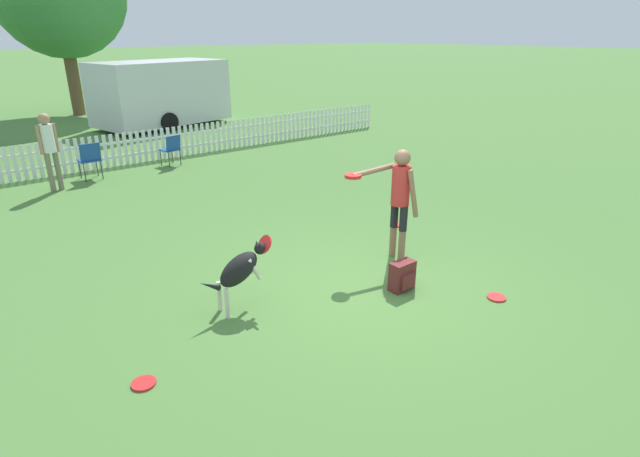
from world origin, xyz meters
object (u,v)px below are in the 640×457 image
at_px(frisbee_near_dog, 397,225).
at_px(folding_chair_green_right, 171,147).
at_px(folding_chair_blue_left, 90,157).
at_px(handler_person, 398,192).
at_px(equipment_trailer, 161,92).
at_px(leaping_dog, 240,269).
at_px(backpack_on_grass, 402,276).
at_px(frisbee_near_handler, 144,383).
at_px(frisbee_midfield, 496,297).
at_px(spectator_standing, 49,144).

distance_m(frisbee_near_dog, folding_chair_green_right, 6.93).
bearing_deg(folding_chair_blue_left, folding_chair_green_right, -178.13).
distance_m(handler_person, equipment_trailer, 13.75).
xyz_separation_m(leaping_dog, backpack_on_grass, (1.98, -0.95, -0.36)).
height_order(frisbee_near_handler, frisbee_midfield, same).
bearing_deg(frisbee_midfield, frisbee_near_dog, 70.44).
height_order(backpack_on_grass, spectator_standing, spectator_standing).
height_order(frisbee_midfield, folding_chair_green_right, folding_chair_green_right).
relative_size(leaping_dog, frisbee_near_handler, 4.09).
relative_size(leaping_dog, frisbee_near_dog, 4.09).
bearing_deg(spectator_standing, equipment_trailer, -141.77).
xyz_separation_m(leaping_dog, spectator_standing, (-0.60, 7.06, 0.49)).
height_order(frisbee_near_dog, backpack_on_grass, backpack_on_grass).
distance_m(frisbee_near_handler, folding_chair_green_right, 9.13).
distance_m(handler_person, folding_chair_green_right, 7.75).
height_order(frisbee_midfield, equipment_trailer, equipment_trailer).
xyz_separation_m(frisbee_near_handler, folding_chair_blue_left, (1.84, 8.16, 0.53)).
bearing_deg(folding_chair_blue_left, frisbee_midfield, 104.68).
xyz_separation_m(backpack_on_grass, folding_chair_blue_left, (-1.69, 8.43, 0.34)).
bearing_deg(equipment_trailer, leaping_dog, -120.75).
distance_m(frisbee_near_handler, folding_chair_blue_left, 8.38).
xyz_separation_m(handler_person, spectator_standing, (-3.27, 7.22, -0.04)).
xyz_separation_m(frisbee_near_handler, frisbee_midfield, (4.33, -1.24, 0.00)).
bearing_deg(frisbee_near_dog, leaping_dog, -168.20).
relative_size(leaping_dog, backpack_on_grass, 2.44).
bearing_deg(backpack_on_grass, equipment_trailer, 79.81).
bearing_deg(folding_chair_green_right, frisbee_near_handler, 52.64).
relative_size(leaping_dog, equipment_trailer, 0.18).
bearing_deg(handler_person, folding_chair_green_right, 6.06).
height_order(leaping_dog, frisbee_near_dog, leaping_dog).
bearing_deg(frisbee_midfield, folding_chair_blue_left, 104.84).
bearing_deg(handler_person, folding_chair_blue_left, 20.98).
bearing_deg(folding_chair_blue_left, frisbee_near_handler, 77.12).
bearing_deg(leaping_dog, handler_person, 90.16).
xyz_separation_m(handler_person, folding_chair_green_right, (-0.32, 7.72, -0.60)).
relative_size(handler_person, equipment_trailer, 0.31).
distance_m(frisbee_near_dog, frisbee_midfield, 2.86).
bearing_deg(equipment_trailer, spectator_standing, -140.93).
distance_m(handler_person, leaping_dog, 2.72).
height_order(frisbee_near_dog, frisbee_midfield, same).
bearing_deg(spectator_standing, folding_chair_green_right, 176.78).
bearing_deg(handler_person, frisbee_midfield, -172.62).
xyz_separation_m(folding_chair_blue_left, folding_chair_green_right, (2.06, 0.07, -0.05)).
bearing_deg(frisbee_near_handler, backpack_on_grass, -4.35).
relative_size(leaping_dog, folding_chair_green_right, 1.23).
distance_m(spectator_standing, equipment_trailer, 8.22).
bearing_deg(frisbee_midfield, frisbee_near_handler, 164.06).
relative_size(frisbee_near_handler, backpack_on_grass, 0.60).
relative_size(frisbee_near_handler, folding_chair_green_right, 0.30).
distance_m(folding_chair_green_right, equipment_trailer, 6.34).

